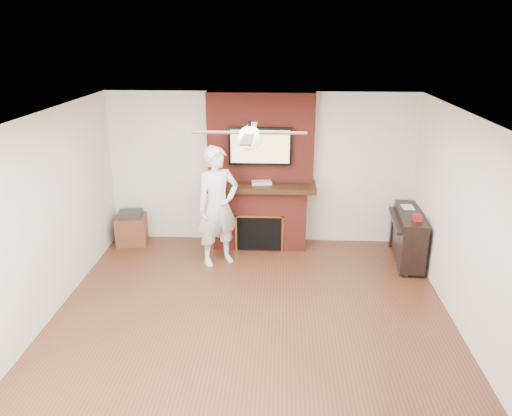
# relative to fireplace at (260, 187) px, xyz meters

# --- Properties ---
(room_shell) EXTENTS (5.36, 5.86, 2.86)m
(room_shell) POSITION_rel_fireplace_xyz_m (0.00, -2.55, 0.25)
(room_shell) COLOR #4C2816
(room_shell) RESTS_ON ground
(fireplace) EXTENTS (1.78, 0.64, 2.50)m
(fireplace) POSITION_rel_fireplace_xyz_m (0.00, 0.00, 0.00)
(fireplace) COLOR maroon
(fireplace) RESTS_ON ground
(tv) EXTENTS (1.00, 0.08, 0.60)m
(tv) POSITION_rel_fireplace_xyz_m (0.00, -0.05, 0.68)
(tv) COLOR black
(tv) RESTS_ON fireplace
(ceiling_fan) EXTENTS (1.21, 1.21, 0.31)m
(ceiling_fan) POSITION_rel_fireplace_xyz_m (-0.00, -2.55, 1.34)
(ceiling_fan) COLOR black
(ceiling_fan) RESTS_ON room_shell
(person) EXTENTS (0.81, 0.74, 1.83)m
(person) POSITION_rel_fireplace_xyz_m (-0.60, -0.75, -0.08)
(person) COLOR silver
(person) RESTS_ON ground
(side_table) EXTENTS (0.56, 0.56, 0.56)m
(side_table) POSITION_rel_fireplace_xyz_m (-2.16, -0.07, -0.74)
(side_table) COLOR #5D301A
(side_table) RESTS_ON ground
(piano) EXTENTS (0.56, 1.25, 0.89)m
(piano) POSITION_rel_fireplace_xyz_m (2.31, -0.55, -0.57)
(piano) COLOR black
(piano) RESTS_ON ground
(cable_box) EXTENTS (0.34, 0.23, 0.04)m
(cable_box) POSITION_rel_fireplace_xyz_m (0.03, -0.10, 0.11)
(cable_box) COLOR silver
(cable_box) RESTS_ON fireplace
(candle_orange) EXTENTS (0.07, 0.07, 0.12)m
(candle_orange) POSITION_rel_fireplace_xyz_m (-0.13, -0.19, -0.94)
(candle_orange) COLOR orange
(candle_orange) RESTS_ON ground
(candle_green) EXTENTS (0.06, 0.06, 0.09)m
(candle_green) POSITION_rel_fireplace_xyz_m (-0.04, -0.24, -0.95)
(candle_green) COLOR #4A8736
(candle_green) RESTS_ON ground
(candle_cream) EXTENTS (0.08, 0.08, 0.11)m
(candle_cream) POSITION_rel_fireplace_xyz_m (0.13, -0.16, -0.94)
(candle_cream) COLOR #BFB397
(candle_cream) RESTS_ON ground
(candle_blue) EXTENTS (0.06, 0.06, 0.08)m
(candle_blue) POSITION_rel_fireplace_xyz_m (0.26, -0.19, -0.96)
(candle_blue) COLOR #3869A9
(candle_blue) RESTS_ON ground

